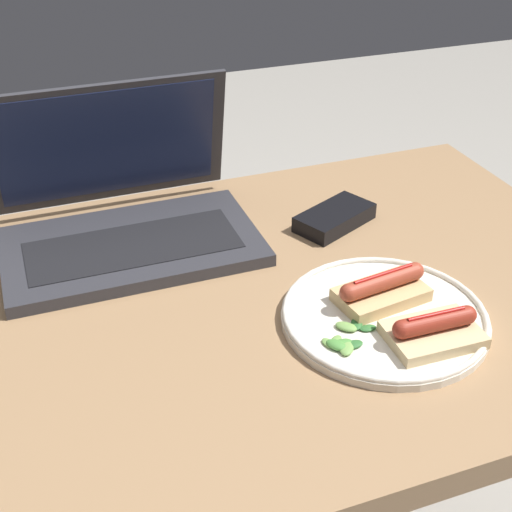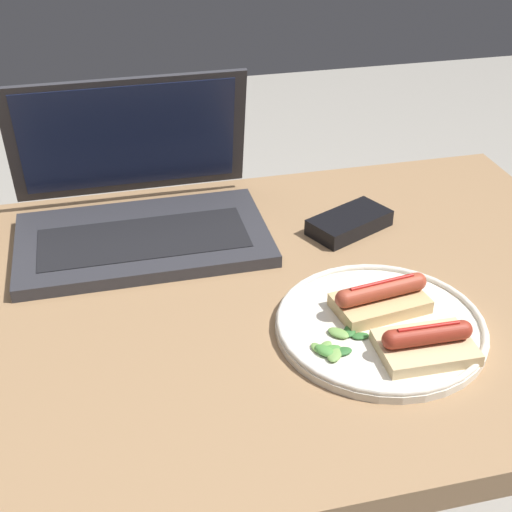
% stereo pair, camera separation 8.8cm
% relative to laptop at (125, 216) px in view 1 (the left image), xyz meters
% --- Properties ---
extents(desk, '(1.04, 0.67, 0.71)m').
position_rel_laptop_xyz_m(desk, '(0.12, -0.20, -0.14)').
color(desk, '#93704C').
rests_on(desk, ground_plane).
extents(laptop, '(0.36, 0.26, 0.21)m').
position_rel_laptop_xyz_m(laptop, '(0.00, 0.00, 0.00)').
color(laptop, '#2D2D33').
rests_on(laptop, desk).
extents(plate, '(0.25, 0.25, 0.02)m').
position_rel_laptop_xyz_m(plate, '(0.26, -0.30, -0.03)').
color(plate, silver).
rests_on(plate, desk).
extents(sausage_toast_left, '(0.12, 0.08, 0.04)m').
position_rel_laptop_xyz_m(sausage_toast_left, '(0.27, -0.27, -0.01)').
color(sausage_toast_left, tan).
rests_on(sausage_toast_left, plate).
extents(sausage_toast_middle, '(0.11, 0.08, 0.04)m').
position_rel_laptop_xyz_m(sausage_toast_middle, '(0.28, -0.36, -0.02)').
color(sausage_toast_middle, '#D6B784').
rests_on(sausage_toast_middle, plate).
extents(salad_pile, '(0.07, 0.07, 0.01)m').
position_rel_laptop_xyz_m(salad_pile, '(0.19, -0.33, -0.03)').
color(salad_pile, '#2D662D').
rests_on(salad_pile, plate).
extents(external_drive, '(0.14, 0.11, 0.02)m').
position_rel_laptop_xyz_m(external_drive, '(0.30, -0.06, -0.03)').
color(external_drive, black).
rests_on(external_drive, desk).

